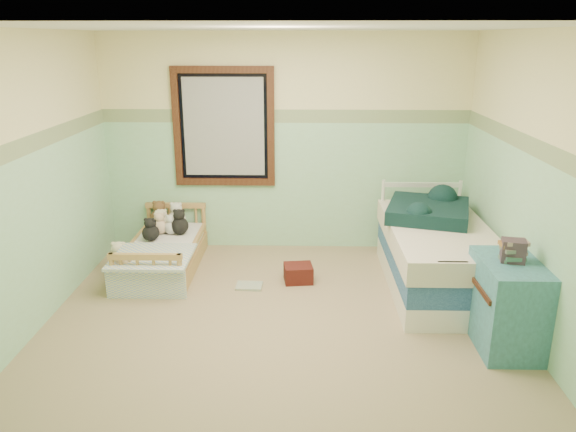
{
  "coord_description": "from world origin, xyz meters",
  "views": [
    {
      "loc": [
        0.19,
        -4.55,
        2.42
      ],
      "look_at": [
        0.07,
        0.35,
        0.85
      ],
      "focal_mm": 34.56,
      "sensor_mm": 36.0,
      "label": 1
    }
  ],
  "objects_px": {
    "plush_floor_cream": "(120,262)",
    "floor_book": "(249,286)",
    "red_pillow": "(298,273)",
    "plush_floor_tan": "(125,281)",
    "dresser": "(507,304)",
    "toddler_bed_frame": "(164,261)",
    "twin_bed_frame": "(435,278)"
  },
  "relations": [
    {
      "from": "plush_floor_tan",
      "to": "floor_book",
      "type": "xyz_separation_m",
      "value": [
        1.22,
        0.15,
        -0.12
      ]
    },
    {
      "from": "dresser",
      "to": "toddler_bed_frame",
      "type": "bearing_deg",
      "value": 154.52
    },
    {
      "from": "floor_book",
      "to": "dresser",
      "type": "bearing_deg",
      "value": -23.77
    },
    {
      "from": "toddler_bed_frame",
      "to": "dresser",
      "type": "height_order",
      "value": "dresser"
    },
    {
      "from": "toddler_bed_frame",
      "to": "plush_floor_tan",
      "type": "height_order",
      "value": "plush_floor_tan"
    },
    {
      "from": "red_pillow",
      "to": "floor_book",
      "type": "xyz_separation_m",
      "value": [
        -0.5,
        -0.16,
        -0.08
      ]
    },
    {
      "from": "toddler_bed_frame",
      "to": "red_pillow",
      "type": "bearing_deg",
      "value": -11.39
    },
    {
      "from": "dresser",
      "to": "floor_book",
      "type": "bearing_deg",
      "value": 154.29
    },
    {
      "from": "plush_floor_cream",
      "to": "dresser",
      "type": "distance_m",
      "value": 3.89
    },
    {
      "from": "toddler_bed_frame",
      "to": "twin_bed_frame",
      "type": "distance_m",
      "value": 2.89
    },
    {
      "from": "plush_floor_cream",
      "to": "plush_floor_tan",
      "type": "distance_m",
      "value": 0.53
    },
    {
      "from": "plush_floor_tan",
      "to": "dresser",
      "type": "distance_m",
      "value": 3.54
    },
    {
      "from": "toddler_bed_frame",
      "to": "red_pillow",
      "type": "distance_m",
      "value": 1.5
    },
    {
      "from": "plush_floor_tan",
      "to": "dresser",
      "type": "bearing_deg",
      "value": -14.81
    },
    {
      "from": "plush_floor_cream",
      "to": "dresser",
      "type": "bearing_deg",
      "value": -21.03
    },
    {
      "from": "plush_floor_cream",
      "to": "dresser",
      "type": "xyz_separation_m",
      "value": [
        3.62,
        -1.39,
        0.25
      ]
    },
    {
      "from": "plush_floor_cream",
      "to": "twin_bed_frame",
      "type": "height_order",
      "value": "plush_floor_cream"
    },
    {
      "from": "dresser",
      "to": "red_pillow",
      "type": "distance_m",
      "value": 2.1
    },
    {
      "from": "toddler_bed_frame",
      "to": "plush_floor_tan",
      "type": "bearing_deg",
      "value": -111.94
    },
    {
      "from": "toddler_bed_frame",
      "to": "dresser",
      "type": "bearing_deg",
      "value": -25.48
    },
    {
      "from": "red_pillow",
      "to": "plush_floor_tan",
      "type": "bearing_deg",
      "value": -169.76
    },
    {
      "from": "plush_floor_cream",
      "to": "twin_bed_frame",
      "type": "bearing_deg",
      "value": -5.28
    },
    {
      "from": "floor_book",
      "to": "plush_floor_cream",
      "type": "bearing_deg",
      "value": 168.71
    },
    {
      "from": "plush_floor_tan",
      "to": "dresser",
      "type": "relative_size",
      "value": 0.35
    },
    {
      "from": "plush_floor_tan",
      "to": "twin_bed_frame",
      "type": "height_order",
      "value": "plush_floor_tan"
    },
    {
      "from": "plush_floor_tan",
      "to": "floor_book",
      "type": "height_order",
      "value": "plush_floor_tan"
    },
    {
      "from": "plush_floor_cream",
      "to": "toddler_bed_frame",
      "type": "bearing_deg",
      "value": 14.59
    },
    {
      "from": "plush_floor_cream",
      "to": "twin_bed_frame",
      "type": "relative_size",
      "value": 0.13
    },
    {
      "from": "twin_bed_frame",
      "to": "dresser",
      "type": "height_order",
      "value": "dresser"
    },
    {
      "from": "plush_floor_cream",
      "to": "red_pillow",
      "type": "xyz_separation_m",
      "value": [
        1.93,
        -0.18,
        -0.03
      ]
    },
    {
      "from": "plush_floor_cream",
      "to": "floor_book",
      "type": "height_order",
      "value": "plush_floor_cream"
    },
    {
      "from": "plush_floor_tan",
      "to": "red_pillow",
      "type": "xyz_separation_m",
      "value": [
        1.72,
        0.31,
        -0.04
      ]
    }
  ]
}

